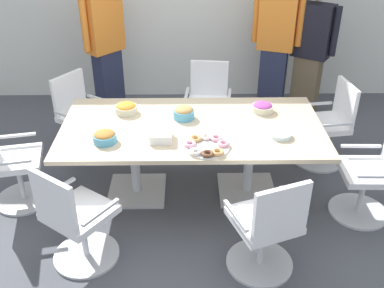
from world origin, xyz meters
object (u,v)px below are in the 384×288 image
at_px(conference_table, 192,137).
at_px(snack_bowl_chips_orange, 126,108).
at_px(office_chair_1, 76,222).
at_px(napkin_pile, 161,136).
at_px(snack_bowl_pretzels, 105,137).
at_px(donut_platter, 207,146).
at_px(office_chair_6, 82,120).
at_px(office_chair_0, 11,165).
at_px(person_standing_1, 276,42).
at_px(person_standing_0, 105,43).
at_px(person_standing_2, 310,51).
at_px(office_chair_3, 372,177).
at_px(office_chair_4, 327,128).
at_px(snack_bowl_cookies, 184,112).
at_px(office_chair_5, 208,107).
at_px(snack_bowl_candy_mix, 263,107).
at_px(office_chair_2, 267,230).
at_px(plate_stack, 280,135).

distance_m(conference_table, snack_bowl_chips_orange, 0.71).
bearing_deg(snack_bowl_chips_orange, office_chair_1, -103.41).
distance_m(snack_bowl_chips_orange, napkin_pile, 0.64).
height_order(snack_bowl_pretzels, donut_platter, snack_bowl_pretzels).
bearing_deg(office_chair_6, office_chair_0, 5.64).
bearing_deg(person_standing_1, donut_platter, 86.16).
relative_size(person_standing_0, person_standing_2, 1.10).
xyz_separation_m(office_chair_3, snack_bowl_pretzels, (-2.36, 0.07, 0.39)).
relative_size(office_chair_1, office_chair_6, 1.00).
distance_m(office_chair_0, office_chair_1, 1.12).
relative_size(office_chair_6, napkin_pile, 4.77).
bearing_deg(office_chair_4, snack_bowl_cookies, 97.31).
height_order(office_chair_3, office_chair_5, same).
bearing_deg(office_chair_0, snack_bowl_candy_mix, 87.83).
xyz_separation_m(snack_bowl_cookies, snack_bowl_pretzels, (-0.68, -0.43, -0.01)).
bearing_deg(snack_bowl_cookies, snack_bowl_candy_mix, 9.77).
relative_size(office_chair_3, person_standing_1, 0.49).
xyz_separation_m(office_chair_2, person_standing_2, (0.92, 2.70, 0.48)).
relative_size(office_chair_5, person_standing_0, 0.49).
xyz_separation_m(office_chair_1, snack_bowl_candy_mix, (1.61, 1.21, 0.39)).
bearing_deg(office_chair_2, snack_bowl_chips_orange, 111.46).
xyz_separation_m(office_chair_4, person_standing_0, (-2.48, 1.10, 0.58)).
relative_size(person_standing_2, plate_stack, 8.87).
distance_m(office_chair_4, office_chair_5, 1.36).
bearing_deg(donut_platter, snack_bowl_candy_mix, 49.72).
bearing_deg(snack_bowl_pretzels, person_standing_1, 48.13).
bearing_deg(plate_stack, conference_table, 164.03).
relative_size(office_chair_5, snack_bowl_pretzels, 4.46).
relative_size(office_chair_0, snack_bowl_candy_mix, 4.35).
distance_m(office_chair_3, donut_platter, 1.53).
distance_m(donut_platter, plate_stack, 0.68).
distance_m(donut_platter, napkin_pile, 0.41).
bearing_deg(office_chair_2, office_chair_5, 78.73).
bearing_deg(snack_bowl_pretzels, plate_stack, 2.53).
xyz_separation_m(office_chair_4, person_standing_2, (0.02, 1.09, 0.48)).
bearing_deg(napkin_pile, person_standing_1, 56.32).
bearing_deg(napkin_pile, office_chair_4, 25.45).
bearing_deg(napkin_pile, office_chair_1, -134.18).
height_order(office_chair_6, snack_bowl_pretzels, office_chair_6).
distance_m(office_chair_6, person_standing_0, 1.07).
bearing_deg(plate_stack, snack_bowl_cookies, 156.61).
bearing_deg(person_standing_0, snack_bowl_candy_mix, 94.22).
relative_size(snack_bowl_chips_orange, donut_platter, 0.55).
height_order(snack_bowl_pretzels, plate_stack, snack_bowl_pretzels).
relative_size(office_chair_2, office_chair_4, 1.00).
bearing_deg(snack_bowl_chips_orange, donut_platter, -41.65).
bearing_deg(office_chair_3, office_chair_0, 87.27).
height_order(office_chair_2, plate_stack, office_chair_2).
bearing_deg(donut_platter, snack_bowl_chips_orange, 138.35).
relative_size(office_chair_1, office_chair_2, 1.00).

